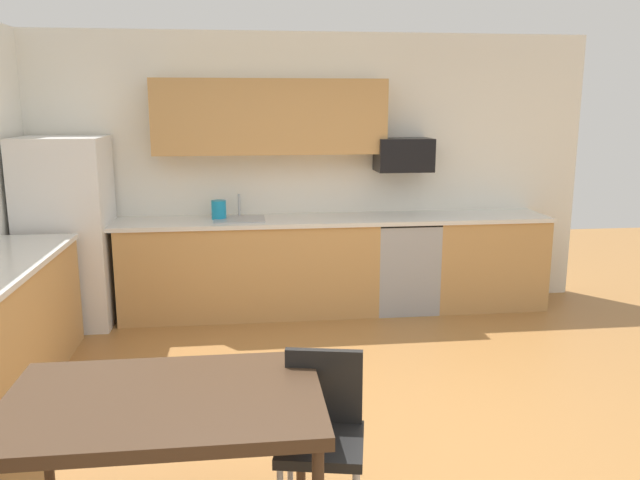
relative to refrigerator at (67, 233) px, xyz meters
The scene contains 15 objects.
ground_plane 3.23m from the refrigerator, 45.52° to the right, with size 12.00×12.00×0.00m, color #9E6B38.
wall_back 2.27m from the refrigerator, 11.16° to the left, with size 5.80×0.10×2.70m, color white.
cabinet_run_back 1.71m from the refrigerator, ahead, with size 2.44×0.60×0.90m, color tan.
cabinet_run_back_right 4.05m from the refrigerator, ahead, with size 1.11×0.60×0.90m, color tan.
cabinet_run_left 1.48m from the refrigerator, 94.83° to the right, with size 0.60×2.00×0.90m, color tan.
countertop_back 2.18m from the refrigerator, ahead, with size 4.80×0.64×0.04m, color silver.
upper_cabinets_back 2.16m from the refrigerator, ahead, with size 2.20×0.34×0.70m, color tan.
refrigerator is the anchor object (origin of this frame).
oven_range 3.20m from the refrigerator, ahead, with size 0.60×0.60×0.91m.
microwave 3.25m from the refrigerator, ahead, with size 0.54×0.36×0.32m, color black.
sink_basin 1.57m from the refrigerator, ahead, with size 0.48×0.40×0.14m, color #A5A8AD.
sink_faucet 1.60m from the refrigerator, ahead, with size 0.02×0.02×0.24m, color #B2B5BA.
dining_table 3.52m from the refrigerator, 69.47° to the right, with size 1.40×0.90×0.76m.
chair_near_table 3.74m from the refrigerator, 58.41° to the right, with size 0.47×0.47×0.85m.
kettle 1.39m from the refrigerator, ahead, with size 0.14×0.14×0.20m, color #198CBF.
Camera 1 is at (-0.58, -3.75, 2.02)m, focal length 35.91 mm.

